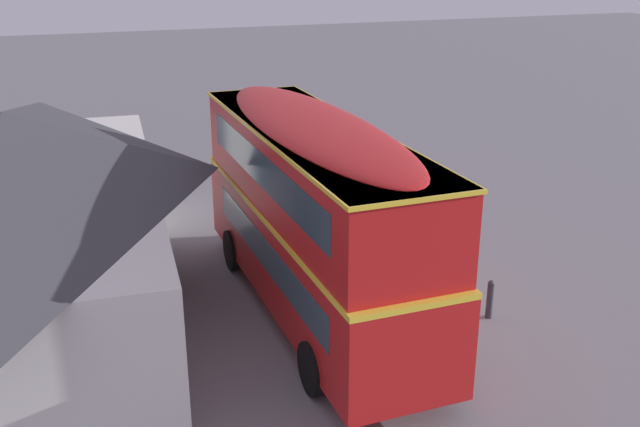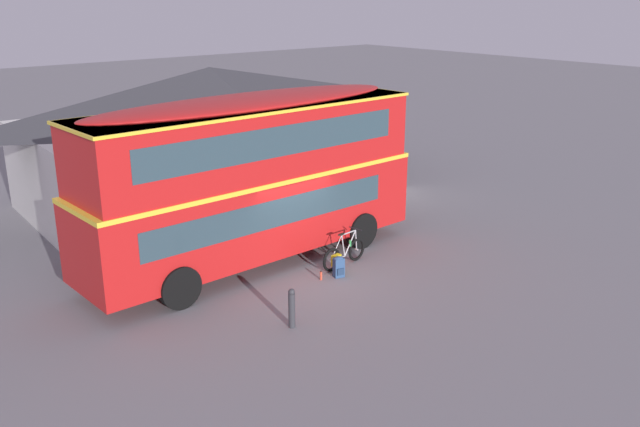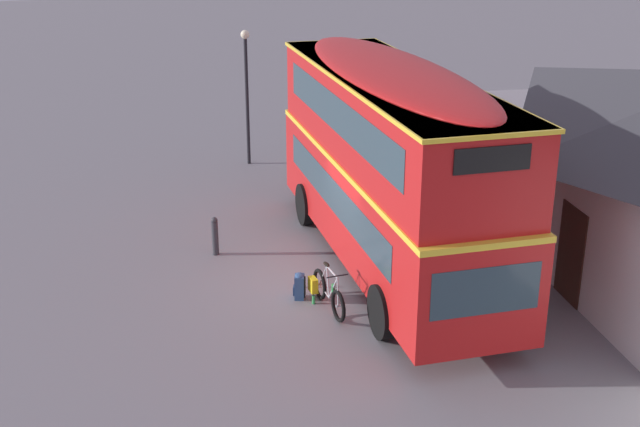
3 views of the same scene
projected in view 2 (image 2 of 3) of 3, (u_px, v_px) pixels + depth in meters
ground_plane at (301, 273)px, 18.85m from camera, size 120.00×120.00×0.00m
double_decker_bus at (252, 173)px, 18.76m from camera, size 10.18×2.87×4.79m
touring_bicycle at (343, 254)px, 19.16m from camera, size 1.76×0.60×1.01m
backpack_on_ground at (339, 266)px, 18.49m from camera, size 0.32×0.31×0.59m
water_bottle_red_squeeze at (321, 276)px, 18.34m from camera, size 0.07×0.07×0.26m
water_bottle_green_metal at (342, 268)px, 18.92m from camera, size 0.07×0.07×0.21m
pub_building at (212, 132)px, 25.16m from camera, size 13.89×7.55×4.83m
kerb_bollard at (292, 307)px, 15.65m from camera, size 0.16×0.16×0.97m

